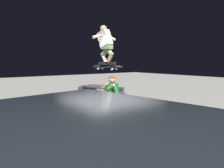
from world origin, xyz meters
name	(u,v)px	position (x,y,z in m)	size (l,w,h in m)	color
ground_plane	(109,120)	(0.00, 0.00, 0.00)	(40.00, 40.00, 0.00)	gray
ledge_box_main	(118,112)	(-0.21, -0.16, 0.27)	(1.65, 0.65, 0.54)	#28282D
person_sitting_on_ledge	(109,97)	(-0.30, 0.22, 0.77)	(0.60, 0.78, 1.37)	#2D3856
skateboard	(107,67)	(-0.08, 0.14, 1.61)	(1.04, 0.38, 0.13)	black
skater_airborne	(106,43)	(-0.03, 0.15, 2.29)	(0.63, 0.89, 1.12)	black
kicker_ramp	(69,108)	(2.03, 0.39, 0.06)	(1.50, 1.41, 0.37)	#38383D
picnic_table_back	(101,92)	(2.11, -1.11, 0.50)	(1.97, 1.71, 0.75)	#38383D
trash_bin	(188,139)	(-2.88, 0.39, 0.41)	(0.52, 0.52, 0.82)	navy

